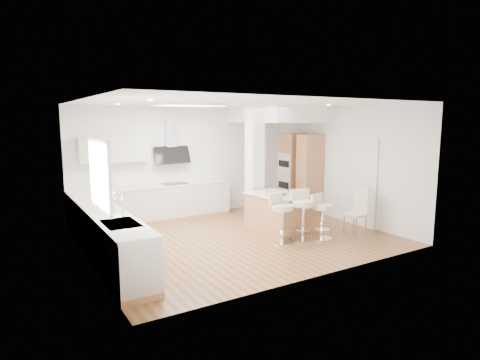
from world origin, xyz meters
TOP-DOWN VIEW (x-y plane):
  - ground at (0.00, 0.00)m, footprint 6.00×6.00m
  - ceiling at (0.00, 0.00)m, footprint 6.00×5.00m
  - wall_back at (0.00, 2.50)m, footprint 6.00×0.04m
  - wall_left at (-3.00, 0.00)m, footprint 0.04×5.00m
  - wall_right at (3.00, 0.00)m, footprint 0.04×5.00m
  - skylight at (-0.79, 0.60)m, footprint 4.10×2.10m
  - window_left at (-2.96, -0.90)m, footprint 0.06×1.28m
  - doorway_right at (2.97, -0.60)m, footprint 0.05×1.00m
  - counter_left at (-2.70, 0.23)m, footprint 0.63×4.50m
  - counter_back at (-0.91, 2.22)m, footprint 3.62×0.63m
  - pillar at (1.05, 0.95)m, footprint 0.35×0.35m
  - soffit at (2.10, 1.40)m, footprint 1.78×2.20m
  - oven_column at (2.68, 1.23)m, footprint 0.63×1.21m
  - peninsula at (1.03, 0.02)m, footprint 1.04×1.46m
  - bar_stool_a at (0.55, -0.79)m, footprint 0.56×0.56m
  - bar_stool_b at (1.05, -0.83)m, footprint 0.58×0.58m
  - bar_stool_c at (1.42, -1.01)m, footprint 0.50×0.50m
  - dining_chair at (2.43, -1.08)m, footprint 0.43×0.43m

SIDE VIEW (x-z plane):
  - ground at x=0.00m, z-range 0.00..0.00m
  - ceiling at x=0.00m, z-range -0.01..0.01m
  - peninsula at x=1.03m, z-range -0.03..0.87m
  - counter_left at x=-2.70m, z-range -0.22..1.13m
  - bar_stool_c at x=1.42m, z-range 0.06..1.00m
  - dining_chair at x=2.43m, z-range 0.04..1.08m
  - bar_stool_a at x=0.55m, z-range 0.06..1.07m
  - bar_stool_b at x=1.05m, z-range 0.06..1.11m
  - counter_back at x=-0.91m, z-range -0.55..1.95m
  - doorway_right at x=2.97m, z-range -0.05..2.05m
  - oven_column at x=2.68m, z-range 0.00..2.10m
  - wall_back at x=0.00m, z-range 0.00..2.80m
  - wall_left at x=-3.00m, z-range 0.00..2.80m
  - wall_right at x=3.00m, z-range 0.00..2.80m
  - pillar at x=1.05m, z-range 0.00..2.80m
  - window_left at x=-2.96m, z-range 1.16..2.23m
  - soffit at x=2.10m, z-range 2.40..2.80m
  - skylight at x=-0.79m, z-range 2.74..2.80m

